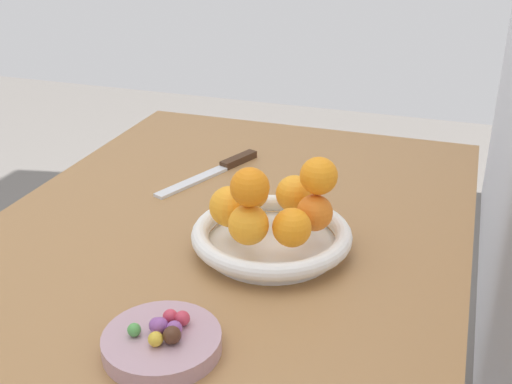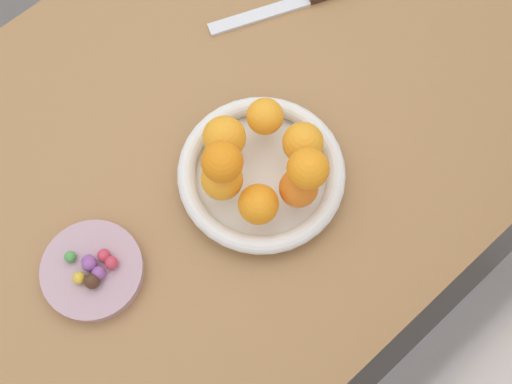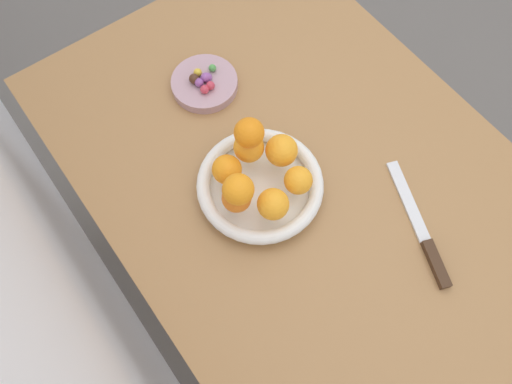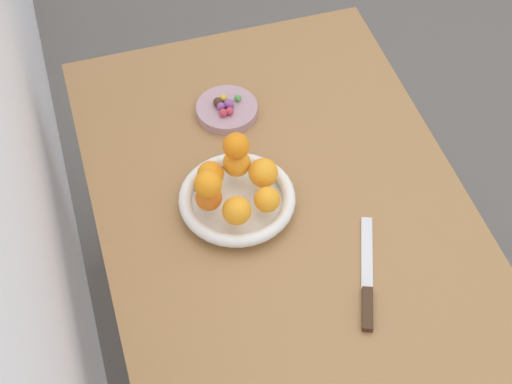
{
  "view_description": "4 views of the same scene",
  "coord_description": "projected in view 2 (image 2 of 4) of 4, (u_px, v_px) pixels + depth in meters",
  "views": [
    {
      "loc": [
        0.81,
        0.34,
        1.23
      ],
      "look_at": [
        0.0,
        0.06,
        0.83
      ],
      "focal_mm": 45.0,
      "sensor_mm": 36.0,
      "label": 1
    },
    {
      "loc": [
        0.24,
        0.34,
        1.61
      ],
      "look_at": [
        0.05,
        0.12,
        0.81
      ],
      "focal_mm": 45.0,
      "sensor_mm": 36.0,
      "label": 2
    },
    {
      "loc": [
        -0.31,
        0.34,
        1.61
      ],
      "look_at": [
        -0.01,
        0.12,
        0.81
      ],
      "focal_mm": 35.0,
      "sensor_mm": 36.0,
      "label": 3
    },
    {
      "loc": [
        -0.94,
        0.34,
        2.03
      ],
      "look_at": [
        -0.02,
        0.06,
        0.81
      ],
      "focal_mm": 55.0,
      "sensor_mm": 36.0,
      "label": 4
    }
  ],
  "objects": [
    {
      "name": "candy_ball_3",
      "position": [
        99.0,
        273.0,
        0.86
      ],
      "size": [
        0.02,
        0.02,
        0.02
      ],
      "primitive_type": "sphere",
      "color": "#8C4C99",
      "rests_on": "candy_dish"
    },
    {
      "name": "orange_5",
      "position": [
        301.0,
        186.0,
        0.86
      ],
      "size": [
        0.05,
        0.05,
        0.05
      ],
      "primitive_type": "sphere",
      "color": "orange",
      "rests_on": "fruit_bowl"
    },
    {
      "name": "orange_0",
      "position": [
        303.0,
        143.0,
        0.88
      ],
      "size": [
        0.06,
        0.06,
        0.06
      ],
      "primitive_type": "sphere",
      "color": "orange",
      "rests_on": "fruit_bowl"
    },
    {
      "name": "ground_plane",
      "position": [
        239.0,
        255.0,
        1.66
      ],
      "size": [
        6.0,
        6.0,
        0.0
      ],
      "primitive_type": "plane",
      "color": "slate"
    },
    {
      "name": "orange_2",
      "position": [
        224.0,
        138.0,
        0.88
      ],
      "size": [
        0.06,
        0.06,
        0.06
      ],
      "primitive_type": "sphere",
      "color": "orange",
      "rests_on": "fruit_bowl"
    },
    {
      "name": "candy_ball_1",
      "position": [
        92.0,
        281.0,
        0.85
      ],
      "size": [
        0.02,
        0.02,
        0.02
      ],
      "primitive_type": "sphere",
      "color": "#472819",
      "rests_on": "candy_dish"
    },
    {
      "name": "knife",
      "position": [
        299.0,
        2.0,
        1.04
      ],
      "size": [
        0.25,
        0.11,
        0.01
      ],
      "color": "#3F2819",
      "rests_on": "dining_table"
    },
    {
      "name": "fruit_bowl",
      "position": [
        261.0,
        174.0,
        0.92
      ],
      "size": [
        0.24,
        0.24,
        0.04
      ],
      "color": "white",
      "rests_on": "dining_table"
    },
    {
      "name": "candy_ball_7",
      "position": [
        70.0,
        257.0,
        0.87
      ],
      "size": [
        0.02,
        0.02,
        0.02
      ],
      "primitive_type": "sphere",
      "color": "#4C9947",
      "rests_on": "candy_dish"
    },
    {
      "name": "candy_ball_5",
      "position": [
        88.0,
        261.0,
        0.86
      ],
      "size": [
        0.02,
        0.02,
        0.02
      ],
      "primitive_type": "sphere",
      "color": "#8C4C99",
      "rests_on": "candy_dish"
    },
    {
      "name": "candy_ball_2",
      "position": [
        89.0,
        264.0,
        0.86
      ],
      "size": [
        0.02,
        0.02,
        0.02
      ],
      "primitive_type": "sphere",
      "color": "#8C4C99",
      "rests_on": "candy_dish"
    },
    {
      "name": "candy_ball_4",
      "position": [
        104.0,
        255.0,
        0.87
      ],
      "size": [
        0.02,
        0.02,
        0.02
      ],
      "primitive_type": "sphere",
      "color": "#C6384C",
      "rests_on": "candy_dish"
    },
    {
      "name": "orange_1",
      "position": [
        265.0,
        116.0,
        0.9
      ],
      "size": [
        0.05,
        0.05,
        0.05
      ],
      "primitive_type": "sphere",
      "color": "orange",
      "rests_on": "fruit_bowl"
    },
    {
      "name": "dining_table",
      "position": [
        229.0,
        155.0,
        1.04
      ],
      "size": [
        1.1,
        0.76,
        0.74
      ],
      "color": "#9E7042",
      "rests_on": "ground_plane"
    },
    {
      "name": "orange_7",
      "position": [
        222.0,
        162.0,
        0.81
      ],
      "size": [
        0.05,
        0.05,
        0.05
      ],
      "primitive_type": "sphere",
      "color": "orange",
      "rests_on": "orange_3"
    },
    {
      "name": "orange_6",
      "position": [
        308.0,
        169.0,
        0.81
      ],
      "size": [
        0.05,
        0.05,
        0.05
      ],
      "primitive_type": "sphere",
      "color": "orange",
      "rests_on": "orange_5"
    },
    {
      "name": "candy_dish",
      "position": [
        93.0,
        271.0,
        0.88
      ],
      "size": [
        0.14,
        0.14,
        0.02
      ],
      "primitive_type": "cylinder",
      "color": "#B28C99",
      "rests_on": "dining_table"
    },
    {
      "name": "candy_ball_0",
      "position": [
        111.0,
        263.0,
        0.86
      ],
      "size": [
        0.02,
        0.02,
        0.02
      ],
      "primitive_type": "sphere",
      "color": "#C6384C",
      "rests_on": "candy_dish"
    },
    {
      "name": "orange_3",
      "position": [
        222.0,
        179.0,
        0.86
      ],
      "size": [
        0.06,
        0.06,
        0.06
      ],
      "primitive_type": "sphere",
      "color": "orange",
      "rests_on": "fruit_bowl"
    },
    {
      "name": "candy_ball_6",
      "position": [
        79.0,
        278.0,
        0.85
      ],
      "size": [
        0.02,
        0.02,
        0.02
      ],
      "primitive_type": "sphere",
      "color": "gold",
      "rests_on": "candy_dish"
    },
    {
      "name": "orange_4",
      "position": [
        258.0,
        204.0,
        0.85
      ],
      "size": [
        0.06,
        0.06,
        0.06
      ],
      "primitive_type": "sphere",
      "color": "orange",
      "rests_on": "fruit_bowl"
    }
  ]
}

